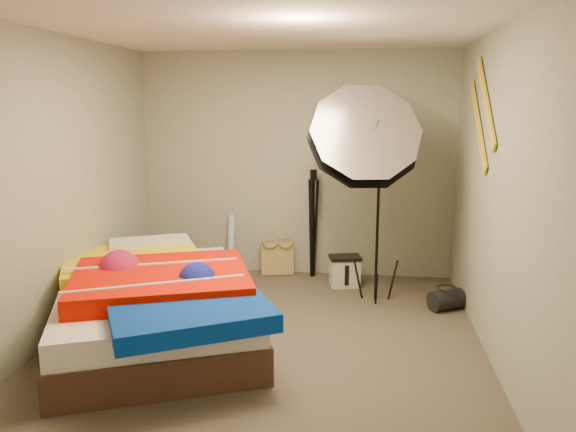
% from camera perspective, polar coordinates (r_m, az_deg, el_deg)
% --- Properties ---
extents(floor, '(4.00, 4.00, 0.00)m').
position_cam_1_polar(floor, '(4.72, -2.23, -12.81)').
color(floor, '#51483D').
rests_on(floor, ground).
extents(ceiling, '(4.00, 4.00, 0.00)m').
position_cam_1_polar(ceiling, '(4.34, -2.50, 18.87)').
color(ceiling, silver).
rests_on(ceiling, wall_back).
extents(wall_back, '(3.50, 0.00, 3.50)m').
position_cam_1_polar(wall_back, '(6.32, 0.80, 5.19)').
color(wall_back, '#9BA18F').
rests_on(wall_back, floor).
extents(wall_front, '(3.50, 0.00, 3.50)m').
position_cam_1_polar(wall_front, '(2.46, -10.48, -5.00)').
color(wall_front, '#9BA18F').
rests_on(wall_front, floor).
extents(wall_left, '(0.00, 4.00, 4.00)m').
position_cam_1_polar(wall_left, '(4.97, -22.67, 2.60)').
color(wall_left, '#9BA18F').
rests_on(wall_left, floor).
extents(wall_right, '(0.00, 4.00, 4.00)m').
position_cam_1_polar(wall_right, '(4.41, 20.67, 1.72)').
color(wall_right, '#9BA18F').
rests_on(wall_right, floor).
extents(tote_bag, '(0.40, 0.24, 0.38)m').
position_cam_1_polar(tote_bag, '(6.45, -1.10, -4.32)').
color(tote_bag, tan).
rests_on(tote_bag, floor).
extents(wrapping_roll, '(0.08, 0.19, 0.67)m').
position_cam_1_polar(wrapping_roll, '(6.52, -5.81, -2.85)').
color(wrapping_roll, '#6296DA').
rests_on(wrapping_roll, floor).
extents(camera_case, '(0.34, 0.28, 0.30)m').
position_cam_1_polar(camera_case, '(6.08, 5.79, -5.70)').
color(camera_case, beige).
rests_on(camera_case, floor).
extents(duffel_bag, '(0.38, 0.33, 0.20)m').
position_cam_1_polar(duffel_bag, '(5.60, 15.79, -8.18)').
color(duffel_bag, black).
rests_on(duffel_bag, floor).
extents(wall_stripe_upper, '(0.02, 0.91, 0.78)m').
position_cam_1_polar(wall_stripe_upper, '(4.94, 19.47, 10.94)').
color(wall_stripe_upper, gold).
rests_on(wall_stripe_upper, wall_right).
extents(wall_stripe_lower, '(0.02, 0.91, 0.78)m').
position_cam_1_polar(wall_stripe_lower, '(5.19, 18.77, 8.77)').
color(wall_stripe_lower, gold).
rests_on(wall_stripe_lower, wall_right).
extents(bed, '(2.30, 2.58, 0.63)m').
position_cam_1_polar(bed, '(4.83, -13.32, -8.50)').
color(bed, '#442A1E').
rests_on(bed, floor).
extents(photo_umbrella, '(1.25, 0.86, 2.23)m').
position_cam_1_polar(photo_umbrella, '(5.27, 7.67, 7.68)').
color(photo_umbrella, black).
rests_on(photo_umbrella, floor).
extents(camera_tripod, '(0.09, 0.09, 1.22)m').
position_cam_1_polar(camera_tripod, '(6.25, 2.54, 0.00)').
color(camera_tripod, black).
rests_on(camera_tripod, floor).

